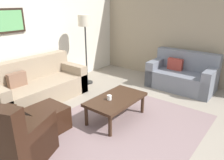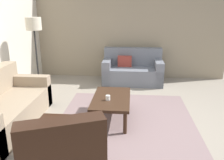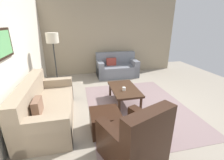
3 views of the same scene
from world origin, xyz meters
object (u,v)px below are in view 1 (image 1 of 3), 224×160
Objects in this scene: armchair_leather at (10,144)px; ottoman at (47,119)px; couch_loveseat at (182,76)px; framed_artwork at (6,21)px; couch_main at (36,87)px; coffee_table at (116,101)px; cup at (109,98)px; lamp_standing at (85,28)px.

ottoman is at bearing 21.89° from armchair_leather.
couch_loveseat reaches higher than ottoman.
framed_artwork is (1.13, 1.90, 1.34)m from armchair_leather.
armchair_leather is at bearing -132.33° from couch_main.
framed_artwork is at bearing 137.25° from couch_loveseat.
cup is at bearing 159.41° from coffee_table.
armchair_leather is 0.83m from ottoman.
couch_loveseat is 1.95× the size of framed_artwork.
coffee_table is at bearing -120.27° from lamp_standing.
cup is at bearing 170.14° from couch_loveseat.
framed_artwork is (0.36, 1.59, 1.44)m from ottoman.
armchair_leather is at bearing 169.75° from couch_loveseat.
couch_loveseat reaches higher than coffee_table.
ottoman is at bearing -152.50° from lamp_standing.
armchair_leather is at bearing 168.44° from coffee_table.
armchair_leather is 3.24m from lamp_standing.
couch_main is 2.55× the size of framed_artwork.
ottoman is 0.33× the size of lamp_standing.
ottoman is (0.77, 0.31, -0.11)m from armchair_leather.
couch_loveseat is 2.23m from coffee_table.
armchair_leather is 12.62× the size of cup.
couch_main is 1.80× the size of coffee_table.
coffee_table is 2.67m from framed_artwork.
lamp_standing is (2.74, 1.33, 1.10)m from armchair_leather.
couch_loveseat is 1.46× the size of armchair_leather.
lamp_standing reaches higher than cup.
ottoman is at bearing 145.83° from coffee_table.
couch_loveseat is 18.38× the size of cup.
couch_loveseat is 2.37m from cup.
armchair_leather is 1.66m from cup.
ottoman is at bearing 144.09° from cup.
lamp_standing is at bearing -5.94° from couch_main.
couch_loveseat is (2.61, -2.19, 0.01)m from couch_main.
lamp_standing is 2.21× the size of framed_artwork.
framed_artwork is at bearing 160.69° from lamp_standing.
armchair_leather is 2.58m from framed_artwork.
armchair_leather is at bearing 169.19° from cup.
cup is at bearing -77.37° from framed_artwork.
framed_artwork reaches higher than ottoman.
framed_artwork is (-1.61, 0.56, 0.24)m from lamp_standing.
lamp_standing reaches higher than coffee_table.
ottoman is 2.53m from lamp_standing.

